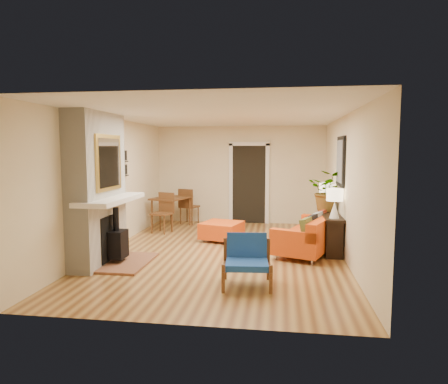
{
  "coord_description": "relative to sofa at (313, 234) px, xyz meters",
  "views": [
    {
      "loc": [
        1.09,
        -7.45,
        1.96
      ],
      "look_at": [
        0.0,
        0.2,
        1.15
      ],
      "focal_mm": 32.0,
      "sensor_mm": 36.0,
      "label": 1
    }
  ],
  "objects": [
    {
      "name": "blue_chair",
      "position": [
        -1.11,
        -2.06,
        0.05
      ],
      "size": [
        0.76,
        0.75,
        0.73
      ],
      "color": "brown",
      "rests_on": "ground"
    },
    {
      "name": "room_shell",
      "position": [
        -1.12,
        2.31,
        0.9
      ],
      "size": [
        6.5,
        6.5,
        6.5
      ],
      "color": "#B68946",
      "rests_on": "ground"
    },
    {
      "name": "sofa",
      "position": [
        0.0,
        0.0,
        0.0
      ],
      "size": [
        1.5,
        2.15,
        0.78
      ],
      "color": "silver",
      "rests_on": "ground"
    },
    {
      "name": "ottoman",
      "position": [
        -1.89,
        0.7,
        -0.11
      ],
      "size": [
        0.97,
        0.97,
        0.4
      ],
      "color": "silver",
      "rests_on": "ground"
    },
    {
      "name": "dining_table",
      "position": [
        -3.3,
        1.95,
        0.28
      ],
      "size": [
        1.09,
        1.8,
        0.95
      ],
      "color": "brown",
      "rests_on": "ground"
    },
    {
      "name": "fireplace",
      "position": [
        -3.72,
        -1.32,
        0.9
      ],
      "size": [
        1.09,
        1.68,
        2.6
      ],
      "color": "white",
      "rests_on": "ground"
    },
    {
      "name": "lamp_far",
      "position": [
        0.35,
        1.02,
        0.72
      ],
      "size": [
        0.3,
        0.3,
        0.54
      ],
      "color": "white",
      "rests_on": "console_table"
    },
    {
      "name": "console_table",
      "position": [
        0.35,
        0.32,
        0.23
      ],
      "size": [
        0.34,
        1.85,
        0.72
      ],
      "color": "black",
      "rests_on": "ground"
    },
    {
      "name": "lamp_near",
      "position": [
        0.35,
        -0.36,
        0.72
      ],
      "size": [
        0.3,
        0.3,
        0.54
      ],
      "color": "white",
      "rests_on": "console_table"
    },
    {
      "name": "houseplant",
      "position": [
        0.34,
        0.53,
        0.8
      ],
      "size": [
        0.94,
        0.88,
        0.83
      ],
      "primitive_type": "imported",
      "rotation": [
        0.0,
        0.0,
        -0.38
      ],
      "color": "#1E5919",
      "rests_on": "console_table"
    }
  ]
}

